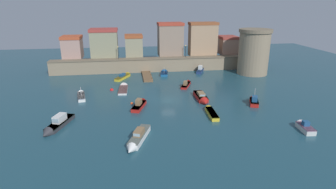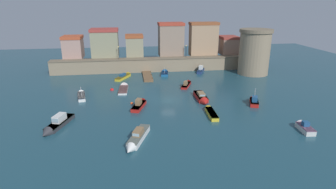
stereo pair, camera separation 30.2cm
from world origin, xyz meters
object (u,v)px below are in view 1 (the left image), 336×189
Objects in this scene: moored_boat_2 at (254,100)px; moored_boat_3 at (201,70)px; moored_boat_1 at (210,111)px; moored_boat_4 at (57,125)px; mooring_buoy_0 at (132,104)px; moored_boat_7 at (187,84)px; moored_boat_11 at (202,98)px; moored_boat_8 at (124,76)px; moored_boat_6 at (81,95)px; moored_boat_12 at (124,88)px; moored_boat_0 at (164,73)px; quay_lamp_0 at (118,50)px; quay_lamp_1 at (186,49)px; mooring_buoy_1 at (112,90)px; moored_boat_5 at (138,138)px; moored_boat_10 at (304,126)px; fortress_tower at (254,52)px; moored_boat_9 at (140,104)px.

moored_boat_2 reaches higher than moored_boat_3.
moored_boat_1 is 1.08× the size of moored_boat_3.
moored_boat_4 is 14.28× the size of mooring_buoy_0.
moored_boat_7 is (-6.17, -11.69, -0.18)m from moored_boat_3.
moored_boat_11 is (0.23, 6.36, 0.14)m from moored_boat_1.
moored_boat_6 is at bearing 174.98° from moored_boat_8.
moored_boat_2 is at bearing -114.02° from moored_boat_12.
quay_lamp_0 is at bearing 80.91° from moored_boat_0.
quay_lamp_1 is at bearing 36.22° from moored_boat_2.
moored_boat_8 is (-19.57, -3.38, -0.13)m from moored_boat_3.
moored_boat_4 is at bearing 97.73° from moored_boat_1.
moored_boat_11 is 18.78m from mooring_buoy_1.
quay_lamp_0 is at bearing -146.02° from moored_boat_11.
moored_boat_5 is 18.98m from moored_boat_11.
moored_boat_7 is at bearing 58.50° from moored_boat_2.
moored_boat_11 is 12.81m from mooring_buoy_0.
moored_boat_2 is 24.53m from moored_boat_3.
moored_boat_0 is 1.11× the size of moored_boat_10.
moored_boat_2 reaches higher than moored_boat_5.
moored_boat_6 is (-31.06, 8.07, -0.17)m from moored_boat_2.
fortress_tower is 22.82m from moored_boat_2.
moored_boat_12 is at bearing 84.02° from moored_boat_2.
moored_boat_1 is (4.08, -26.40, -0.01)m from moored_boat_0.
fortress_tower reaches higher than mooring_buoy_0.
fortress_tower is 33.46m from moored_boat_12.
moored_boat_1 is 0.87× the size of moored_boat_5.
moored_boat_11 is at bearing -63.20° from moored_boat_9.
moored_boat_6 is (1.43, 13.66, -0.14)m from moored_boat_4.
quay_lamp_0 is 21.63m from moored_boat_3.
moored_boat_7 is 1.43× the size of moored_boat_10.
mooring_buoy_1 is at bearing 104.14° from moored_boat_12.
moored_boat_1 is 0.85× the size of moored_boat_4.
moored_boat_0 reaches higher than mooring_buoy_1.
moored_boat_5 is at bearing 126.31° from moored_boat_1.
moored_boat_6 is (-22.03, 11.57, 0.01)m from moored_boat_1.
moored_boat_9 is (-20.16, 1.37, -0.06)m from moored_boat_2.
fortress_tower is 2.56× the size of moored_boat_10.
moored_boat_10 is (25.35, -32.03, 0.06)m from moored_boat_8.
moored_boat_3 is at bearing 153.76° from moored_boat_4.
moored_boat_5 is 1.17× the size of moored_boat_6.
moored_boat_0 is 34.46m from moored_boat_4.
moored_boat_4 is 25.15m from moored_boat_11.
quay_lamp_1 is at bearing -50.65° from moored_boat_0.
moored_boat_0 is at bearing 30.02° from moored_boat_10.
moored_boat_4 is 28.17m from moored_boat_8.
mooring_buoy_1 is at bearing -116.48° from moored_boat_11.
moored_boat_3 is at bearing -4.29° from moored_boat_7.
moored_boat_9 reaches higher than moored_boat_5.
quay_lamp_1 is at bearing -1.13° from moored_boat_1.
moored_boat_10 is at bearing -129.75° from moored_boat_7.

